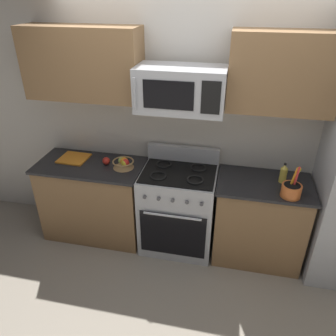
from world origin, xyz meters
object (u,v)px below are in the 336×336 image
object	(u,v)px
utensil_crock	(291,190)
apple_loose	(106,161)
cutting_board	(74,158)
fruit_basket	(124,163)
microwave	(181,89)
range_oven	(178,209)
bottle_oil	(283,174)

from	to	relation	value
utensil_crock	apple_loose	world-z (taller)	utensil_crock
cutting_board	apple_loose	bearing A→B (deg)	-5.78
fruit_basket	cutting_board	size ratio (longest dim) A/B	0.75
fruit_basket	microwave	bearing A→B (deg)	1.88
microwave	utensil_crock	world-z (taller)	microwave
range_oven	microwave	world-z (taller)	microwave
microwave	apple_loose	world-z (taller)	microwave
microwave	cutting_board	distance (m)	1.45
bottle_oil	fruit_basket	bearing A→B (deg)	-178.31
range_oven	apple_loose	world-z (taller)	range_oven
range_oven	bottle_oil	xyz separation A→B (m)	(1.00, 0.05, 0.53)
range_oven	cutting_board	distance (m)	1.26
microwave	cutting_board	bearing A→B (deg)	177.66
range_oven	fruit_basket	size ratio (longest dim) A/B	4.89
apple_loose	cutting_board	size ratio (longest dim) A/B	0.27
apple_loose	cutting_board	bearing A→B (deg)	174.22
utensil_crock	cutting_board	size ratio (longest dim) A/B	1.02
cutting_board	utensil_crock	bearing A→B (deg)	-6.62
microwave	cutting_board	xyz separation A→B (m)	(-1.18, 0.05, -0.84)
range_oven	utensil_crock	world-z (taller)	utensil_crock
utensil_crock	bottle_oil	xyz separation A→B (m)	(-0.05, 0.24, 0.02)
cutting_board	range_oven	bearing A→B (deg)	-3.57
utensil_crock	bottle_oil	size ratio (longest dim) A/B	1.50
range_oven	utensil_crock	xyz separation A→B (m)	(1.05, -0.19, 0.50)
fruit_basket	utensil_crock	bearing A→B (deg)	-6.70
utensil_crock	cutting_board	distance (m)	2.24
fruit_basket	cutting_board	distance (m)	0.60
utensil_crock	apple_loose	bearing A→B (deg)	173.20
microwave	cutting_board	world-z (taller)	microwave
apple_loose	cutting_board	distance (m)	0.40
bottle_oil	apple_loose	bearing A→B (deg)	-179.38
microwave	range_oven	bearing A→B (deg)	-89.99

